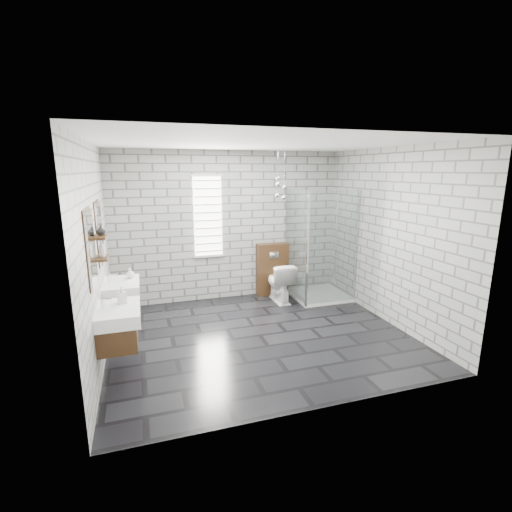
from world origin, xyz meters
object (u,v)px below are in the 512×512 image
vanity_right (119,288)px  shower_enclosure (317,273)px  vanity_left (115,316)px  cistern_panel (272,269)px  toilet (279,282)px

vanity_right → shower_enclosure: (3.41, 0.69, -0.25)m
vanity_left → cistern_panel: bearing=39.6°
vanity_left → cistern_panel: (2.71, 2.24, -0.26)m
vanity_left → toilet: bearing=34.2°
shower_enclosure → toilet: 0.72m
vanity_right → shower_enclosure: shower_enclosure is taller
vanity_right → toilet: bearing=16.6°
vanity_left → cistern_panel: vanity_left is taller
toilet → shower_enclosure: bearing=170.5°
shower_enclosure → toilet: bearing=170.6°
vanity_left → vanity_right: (0.00, 1.04, 0.00)m
cistern_panel → shower_enclosure: 0.87m
vanity_right → toilet: size_ratio=2.18×
vanity_right → toilet: 2.85m
toilet → vanity_right: bearing=16.5°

